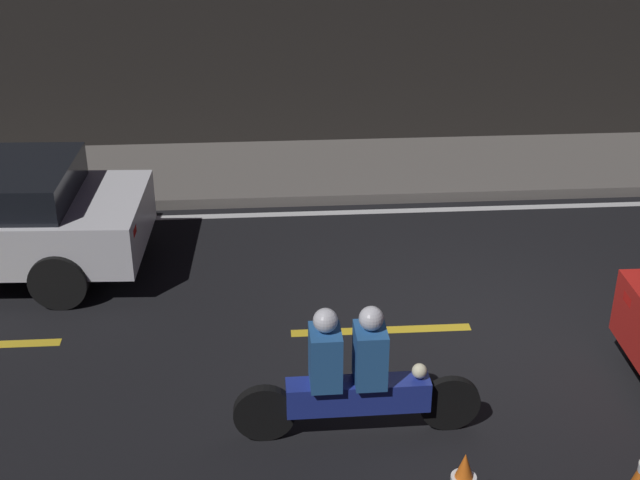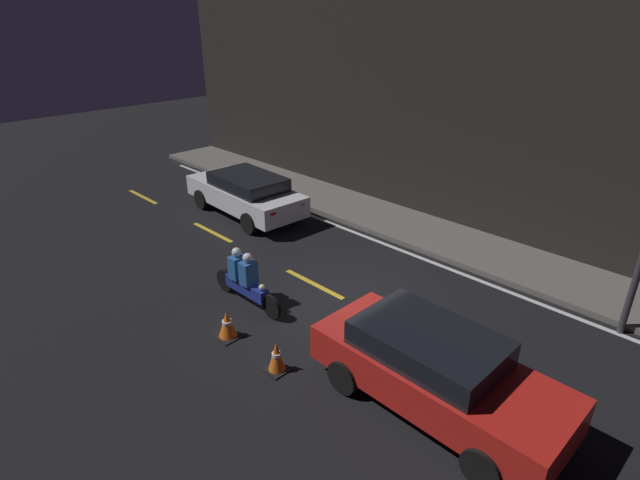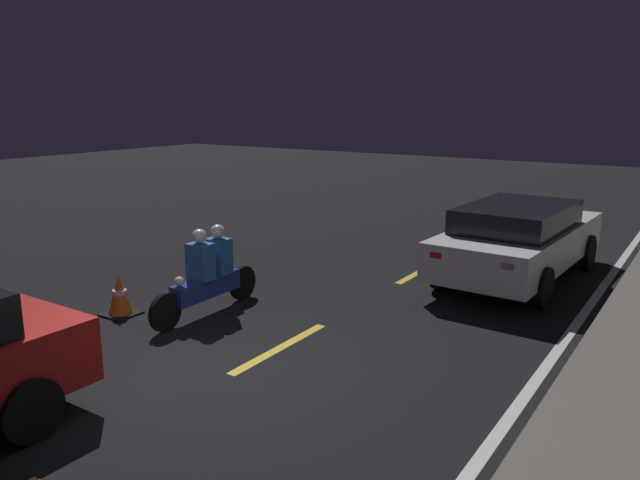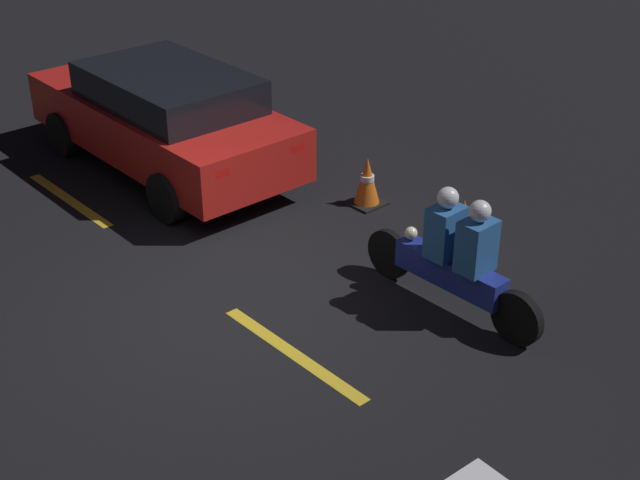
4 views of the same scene
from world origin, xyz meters
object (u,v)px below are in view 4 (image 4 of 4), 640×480
Objects in this scene: taxi_red at (164,116)px; traffic_cone_mid at (367,182)px; motorcycle at (456,257)px; traffic_cone_near at (463,224)px.

taxi_red reaches higher than traffic_cone_mid.
traffic_cone_near is at bearing -54.53° from motorcycle.
traffic_cone_near is 0.97× the size of traffic_cone_mid.
traffic_cone_mid is at bearing -152.80° from taxi_red.
taxi_red reaches higher than traffic_cone_near.
taxi_red is 7.03× the size of traffic_cone_near.
motorcycle is (-4.96, -0.24, -0.16)m from taxi_red.
traffic_cone_near is at bearing -179.06° from traffic_cone_mid.
taxi_red is at bearing 17.79° from traffic_cone_near.
traffic_cone_near is 1.55m from traffic_cone_mid.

